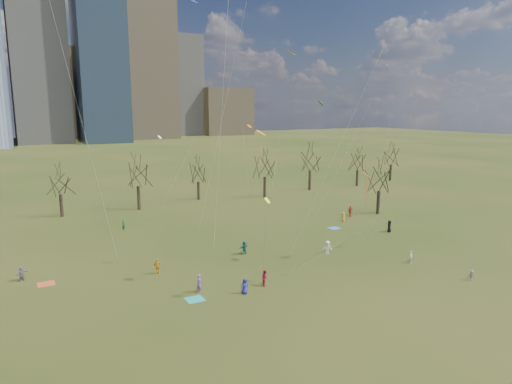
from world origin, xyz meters
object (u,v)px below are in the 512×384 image
blanket_teal (195,299)px  blanket_navy (334,228)px  blanket_crimson (46,284)px  person_2 (265,278)px  person_0 (245,286)px  person_1 (411,257)px  person_4 (158,266)px

blanket_teal → blanket_navy: bearing=26.4°
blanket_crimson → person_2: 21.56m
blanket_navy → person_2: bearing=-145.1°
blanket_crimson → person_0: 19.75m
blanket_navy → person_0: size_ratio=1.08×
person_1 → blanket_teal: bearing=141.0°
person_4 → person_2: bearing=150.3°
person_1 → person_0: bearing=142.7°
blanket_navy → blanket_crimson: (-38.02, -2.67, 0.00)m
person_4 → person_1: bearing=173.3°
blanket_navy → person_1: size_ratio=1.15×
person_0 → person_4: (-5.51, 8.97, 0.08)m
blanket_teal → person_0: person_0 is taller
blanket_navy → person_0: 26.30m
person_1 → person_4: bearing=124.8°
blanket_crimson → blanket_navy: bearing=4.0°
blanket_teal → person_4: 8.01m
blanket_teal → person_2: size_ratio=0.98×
blanket_teal → person_1: person_1 is taller
person_1 → person_2: 17.62m
blanket_teal → person_2: 7.23m
person_0 → person_2: 2.74m
blanket_navy → blanket_crimson: size_ratio=1.00×
blanket_teal → blanket_crimson: same height
blanket_teal → person_4: (-0.97, 7.91, 0.81)m
blanket_navy → person_2: size_ratio=0.98×
person_0 → person_2: bearing=39.5°
blanket_teal → person_4: person_4 is taller
person_0 → person_4: person_4 is taller
blanket_crimson → person_2: bearing=-30.3°
person_0 → person_1: person_0 is taller
person_0 → person_1: 20.18m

